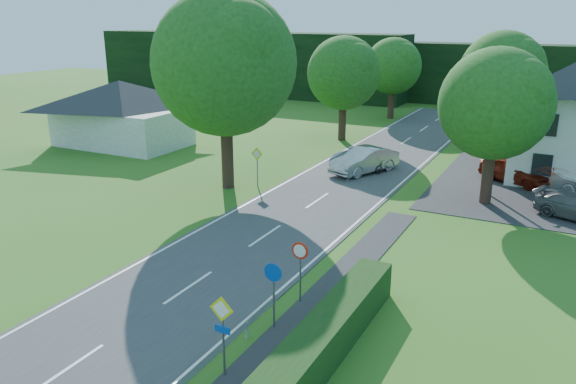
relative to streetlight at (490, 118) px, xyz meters
The scene contains 24 objects.
road 13.59m from the streetlight, 128.88° to the right, with size 7.00×80.00×0.04m, color #3A3A3C.
parking_pad 6.65m from the streetlight, 37.30° to the left, with size 14.00×16.00×0.04m, color #272729.
line_edge_left 15.73m from the streetlight, 138.52° to the right, with size 0.12×80.00×0.01m, color white.
line_edge_right 11.95m from the streetlight, 115.70° to the right, with size 0.12×80.00×0.01m, color white.
line_centre 13.58m from the streetlight, 128.88° to the right, with size 0.12×80.00×0.01m, color white, non-canonical shape.
tree_main 15.35m from the streetlight, 156.89° to the right, with size 9.40×9.40×11.64m, color #1E4615, non-canonical shape.
tree_left_far 16.45m from the streetlight, 142.56° to the left, with size 7.00×7.00×8.58m, color #1E4615, non-canonical shape.
tree_right_far 12.05m from the streetlight, 95.06° to the left, with size 7.40×7.40×9.09m, color #1E4615, non-canonical shape.
tree_left_back 25.34m from the streetlight, 119.73° to the left, with size 6.60×6.60×8.07m, color #1E4615, non-canonical shape.
tree_right_back 20.12m from the streetlight, 95.89° to the left, with size 6.20×6.20×7.56m, color #1E4615, non-canonical shape.
tree_right_mid 2.05m from the streetlight, 77.66° to the right, with size 7.00×7.00×8.58m, color #1E4615, non-canonical shape.
treeline_left 48.22m from the streetlight, 138.42° to the left, with size 44.00×6.00×8.00m, color black.
treeline_right 36.01m from the streetlight, 90.10° to the left, with size 30.00×5.00×7.00m, color black.
bungalow_left 28.12m from the streetlight, behind, with size 11.00×6.50×5.20m.
streetlight is the anchor object (origin of this frame).
sign_priority_right 22.50m from the streetlight, 99.70° to the right, with size 0.78×0.09×2.59m.
sign_roundabout 19.59m from the streetlight, 101.19° to the right, with size 0.64×0.08×2.37m.
sign_speed_limit 17.64m from the streetlight, 102.46° to the right, with size 0.64×0.11×2.37m.
sign_priority_left 13.80m from the streetlight, 158.22° to the right, with size 0.78×0.09×2.44m.
moving_car 8.60m from the streetlight, behind, with size 1.77×5.08×1.67m, color #B7B7BC.
motorcycle 7.78m from the streetlight, 166.96° to the left, with size 0.63×1.81×0.95m, color black.
parked_car_red 4.90m from the streetlight, 63.47° to the left, with size 1.83×4.56×1.55m, color maroon.
parked_car_silver_a 5.79m from the streetlight, 37.21° to the left, with size 1.44×4.12×1.36m, color #AEAFB3.
parasol 4.99m from the streetlight, ahead, with size 2.30×2.35×2.11m, color red.
Camera 1 is at (12.37, -3.61, 10.04)m, focal length 35.00 mm.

